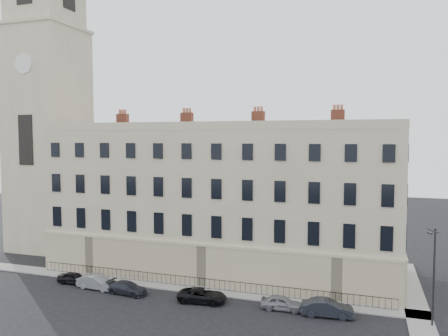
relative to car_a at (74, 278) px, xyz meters
The scene contains 13 objects.
ground 18.44m from the car_a, ahead, with size 160.00×160.00×0.00m, color black.
terrace 16.74m from the car_a, 36.56° to the left, with size 36.22×12.22×17.00m.
church_tower 24.29m from the car_a, 136.74° to the left, with size 8.00×8.13×44.00m.
pavement_terrace 8.48m from the car_a, 14.40° to the left, with size 48.00×2.00×0.12m, color gray.
pavement_east_return 31.62m from the car_a, ahead, with size 2.00×24.00×0.12m, color gray.
railings 12.46m from the car_a, 11.61° to the left, with size 35.00×0.04×0.96m.
car_a is the anchor object (origin of this frame).
car_b 3.05m from the car_a, 10.29° to the right, with size 1.36×3.91×1.29m, color gray.
car_c 6.48m from the car_a, ahead, with size 1.58×3.89×1.13m, color #22242D.
car_d 13.66m from the car_a, ahead, with size 1.97×4.26×1.18m, color black.
car_e 20.54m from the car_a, ahead, with size 1.40×3.49×1.19m, color gray.
car_f 24.25m from the car_a, ahead, with size 1.44×4.12×1.36m, color #1F222A.
streetlamp 32.12m from the car_a, ahead, with size 0.77×1.54×7.56m.
Camera 1 is at (8.75, -32.27, 14.31)m, focal length 35.00 mm.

